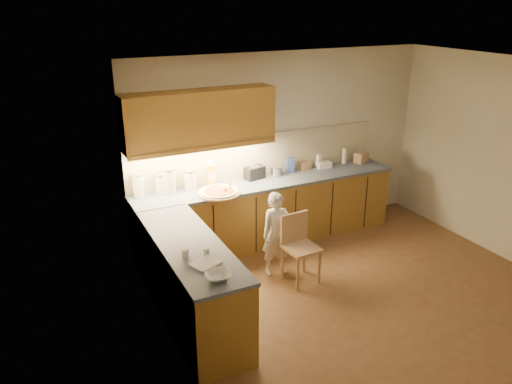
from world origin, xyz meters
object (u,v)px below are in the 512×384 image
Objects in this scene: wooden_chair at (299,243)px; toaster at (255,173)px; pizza_on_board at (219,192)px; oil_jug at (211,175)px; child at (277,234)px.

toaster is (0.00, 1.22, 0.52)m from wooden_chair.
pizza_on_board is at bearing -166.07° from toaster.
wooden_chair is 2.82× the size of toaster.
toaster is at bearing 1.59° from oil_jug.
child is 3.06× the size of oil_jug.
toaster is at bearing 84.89° from child.
child is (0.49, -0.66, -0.41)m from pizza_on_board.
pizza_on_board is 1.86× the size of toaster.
pizza_on_board is at bearing 122.18° from wooden_chair.
toaster is (0.65, 0.02, -0.07)m from oil_jug.
oil_jug is (-0.48, 0.96, 0.55)m from child.
oil_jug reaches higher than toaster.
child is at bearing -53.43° from pizza_on_board.
child is 0.30m from wooden_chair.
oil_jug is at bearing 121.25° from child.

